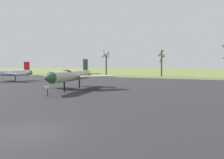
# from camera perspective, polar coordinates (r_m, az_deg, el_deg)

# --- Properties ---
(ground_plane) EXTENTS (600.00, 600.00, 0.00)m
(ground_plane) POSITION_cam_1_polar(r_m,az_deg,el_deg) (12.46, -19.90, -12.44)
(ground_plane) COLOR olive
(asphalt_apron) EXTENTS (108.76, 63.37, 0.05)m
(asphalt_apron) POSITION_cam_1_polar(r_m,az_deg,el_deg) (28.65, 9.59, -3.31)
(asphalt_apron) COLOR #28282B
(asphalt_apron) RESTS_ON ground
(grass_verge_strip) EXTENTS (168.76, 12.00, 0.06)m
(grass_verge_strip) POSITION_cam_1_polar(r_m,az_deg,el_deg) (65.41, 20.05, 0.30)
(grass_verge_strip) COLOR #5F6633
(grass_verge_strip) RESTS_ON ground
(jet_fighter_front_left) EXTENTS (11.03, 14.24, 4.44)m
(jet_fighter_front_left) POSITION_cam_1_polar(r_m,az_deg,el_deg) (31.77, -9.97, 0.98)
(jet_fighter_front_left) COLOR #B7B293
(jet_fighter_front_left) RESTS_ON ground
(info_placard_front_left) EXTENTS (0.63, 0.35, 1.13)m
(info_placard_front_left) POSITION_cam_1_polar(r_m,az_deg,el_deg) (25.69, -15.76, -2.57)
(info_placard_front_left) COLOR black
(info_placard_front_left) RESTS_ON ground
(jet_fighter_rear_left) EXTENTS (9.80, 13.11, 4.26)m
(jet_fighter_rear_left) POSITION_cam_1_polar(r_m,az_deg,el_deg) (52.56, -25.58, 1.46)
(jet_fighter_rear_left) COLOR silver
(jet_fighter_rear_left) RESTS_ON ground
(bare_tree_far_left) EXTENTS (3.48, 3.28, 9.23)m
(bare_tree_far_left) POSITION_cam_1_polar(r_m,az_deg,el_deg) (82.15, -1.47, 4.14)
(bare_tree_far_left) COLOR brown
(bare_tree_far_left) RESTS_ON ground
(bare_tree_left_of_center) EXTENTS (2.57, 2.60, 8.60)m
(bare_tree_left_of_center) POSITION_cam_1_polar(r_m,az_deg,el_deg) (75.32, 12.22, 4.34)
(bare_tree_left_of_center) COLOR brown
(bare_tree_left_of_center) RESTS_ON ground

